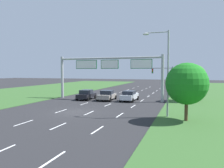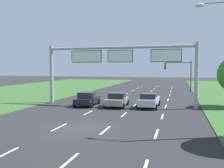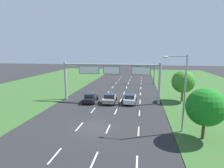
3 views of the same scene
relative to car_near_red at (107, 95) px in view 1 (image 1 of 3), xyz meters
name	(u,v)px [view 1 (image 1 of 3)]	position (x,y,z in m)	size (l,w,h in m)	color
ground_plane	(75,112)	(0.02, -10.51, -0.78)	(200.00, 200.00, 0.00)	#262628
grass_verge_left	(0,96)	(-20.98, -0.51, -0.75)	(24.00, 120.00, 0.06)	#335B28
lane_dashes_inner_left	(100,99)	(-1.73, 1.49, -0.77)	(0.14, 62.40, 0.01)	white
lane_dashes_inner_right	(121,99)	(1.77, 1.49, -0.77)	(0.14, 62.40, 0.01)	white
lane_dashes_slip	(142,100)	(5.27, 1.49, -0.77)	(0.14, 62.40, 0.01)	white
car_near_red	(107,95)	(0.00, 0.00, 0.00)	(2.38, 4.29, 1.55)	gray
car_lead_silver	(129,96)	(3.53, 0.36, 0.02)	(2.17, 4.40, 1.55)	silver
car_mid_lane	(86,95)	(-3.44, -0.23, 0.02)	(2.27, 4.19, 1.57)	black
sign_gantry	(109,68)	(0.12, 0.65, 4.20)	(17.24, 0.44, 7.00)	#9EA0A5
traffic_light_mast	(164,74)	(6.77, 19.49, 3.09)	(4.76, 0.49, 5.60)	#47494F
street_lamp	(164,66)	(9.62, -9.95, 4.30)	(2.61, 0.32, 8.50)	#9EA0A5
roadside_tree_near	(187,84)	(11.75, -11.23, 2.64)	(3.78, 3.78, 5.31)	#513823
roadside_tree_mid	(193,77)	(12.63, 2.81, 2.84)	(3.95, 3.95, 5.60)	#513823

